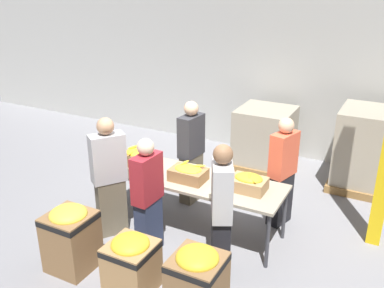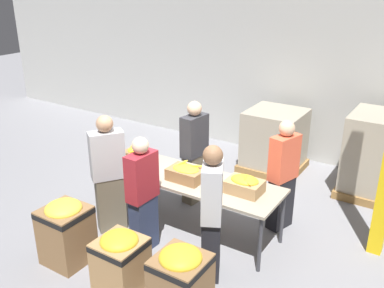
{
  "view_description": "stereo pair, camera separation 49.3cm",
  "coord_description": "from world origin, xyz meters",
  "px_view_note": "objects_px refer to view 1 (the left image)",
  "views": [
    {
      "loc": [
        2.5,
        -4.73,
        3.43
      ],
      "look_at": [
        -0.11,
        0.24,
        1.2
      ],
      "focal_mm": 40.0,
      "sensor_mm": 36.0,
      "label": 1
    },
    {
      "loc": [
        2.93,
        -4.48,
        3.43
      ],
      "look_at": [
        -0.11,
        0.24,
        1.2
      ],
      "focal_mm": 40.0,
      "sensor_mm": 36.0,
      "label": 2
    }
  ],
  "objects_px": {
    "volunteer_2": "(221,213)",
    "donation_bin_2": "(197,281)",
    "volunteer_3": "(148,198)",
    "banana_box_2": "(248,182)",
    "banana_box_1": "(188,173)",
    "pallet_stack_0": "(369,150)",
    "donation_bin_0": "(71,236)",
    "volunteer_4": "(282,173)",
    "volunteer_1": "(109,178)",
    "banana_box_0": "(137,157)",
    "volunteer_0": "(191,153)",
    "sorting_table": "(191,181)",
    "donation_bin_1": "(131,262)",
    "pallet_stack_1": "(265,139)"
  },
  "relations": [
    {
      "from": "banana_box_1",
      "to": "volunteer_4",
      "type": "relative_size",
      "value": 0.3
    },
    {
      "from": "donation_bin_0",
      "to": "pallet_stack_0",
      "type": "distance_m",
      "value": 4.99
    },
    {
      "from": "volunteer_3",
      "to": "pallet_stack_0",
      "type": "xyz_separation_m",
      "value": [
        2.28,
        3.29,
        -0.11
      ]
    },
    {
      "from": "volunteer_2",
      "to": "donation_bin_2",
      "type": "bearing_deg",
      "value": 158.23
    },
    {
      "from": "donation_bin_1",
      "to": "banana_box_1",
      "type": "bearing_deg",
      "value": 90.19
    },
    {
      "from": "banana_box_2",
      "to": "volunteer_1",
      "type": "bearing_deg",
      "value": -160.47
    },
    {
      "from": "banana_box_2",
      "to": "donation_bin_2",
      "type": "relative_size",
      "value": 0.56
    },
    {
      "from": "donation_bin_2",
      "to": "donation_bin_0",
      "type": "bearing_deg",
      "value": 180.0
    },
    {
      "from": "banana_box_2",
      "to": "volunteer_2",
      "type": "distance_m",
      "value": 0.75
    },
    {
      "from": "volunteer_0",
      "to": "donation_bin_0",
      "type": "height_order",
      "value": "volunteer_0"
    },
    {
      "from": "banana_box_1",
      "to": "pallet_stack_0",
      "type": "distance_m",
      "value": 3.34
    },
    {
      "from": "banana_box_0",
      "to": "volunteer_3",
      "type": "bearing_deg",
      "value": -47.82
    },
    {
      "from": "volunteer_0",
      "to": "donation_bin_1",
      "type": "xyz_separation_m",
      "value": [
        0.39,
        -2.21,
        -0.45
      ]
    },
    {
      "from": "volunteer_0",
      "to": "volunteer_1",
      "type": "xyz_separation_m",
      "value": [
        -0.55,
        -1.35,
        0.02
      ]
    },
    {
      "from": "volunteer_1",
      "to": "pallet_stack_0",
      "type": "distance_m",
      "value": 4.35
    },
    {
      "from": "banana_box_2",
      "to": "pallet_stack_0",
      "type": "height_order",
      "value": "pallet_stack_0"
    },
    {
      "from": "banana_box_2",
      "to": "volunteer_1",
      "type": "height_order",
      "value": "volunteer_1"
    },
    {
      "from": "donation_bin_1",
      "to": "volunteer_1",
      "type": "bearing_deg",
      "value": 137.54
    },
    {
      "from": "volunteer_1",
      "to": "sorting_table",
      "type": "bearing_deg",
      "value": -21.55
    },
    {
      "from": "banana_box_0",
      "to": "banana_box_1",
      "type": "relative_size",
      "value": 0.84
    },
    {
      "from": "volunteer_4",
      "to": "volunteer_1",
      "type": "bearing_deg",
      "value": -39.91
    },
    {
      "from": "volunteer_1",
      "to": "donation_bin_0",
      "type": "relative_size",
      "value": 2.01
    },
    {
      "from": "volunteer_0",
      "to": "pallet_stack_0",
      "type": "relative_size",
      "value": 1.21
    },
    {
      "from": "banana_box_2",
      "to": "donation_bin_0",
      "type": "bearing_deg",
      "value": -139.08
    },
    {
      "from": "volunteer_1",
      "to": "volunteer_3",
      "type": "bearing_deg",
      "value": -65.39
    },
    {
      "from": "banana_box_2",
      "to": "volunteer_3",
      "type": "xyz_separation_m",
      "value": [
        -1.07,
        -0.76,
        -0.13
      ]
    },
    {
      "from": "volunteer_0",
      "to": "volunteer_1",
      "type": "bearing_deg",
      "value": -15.05
    },
    {
      "from": "sorting_table",
      "to": "volunteer_1",
      "type": "distance_m",
      "value": 1.12
    },
    {
      "from": "sorting_table",
      "to": "banana_box_0",
      "type": "height_order",
      "value": "banana_box_0"
    },
    {
      "from": "banana_box_2",
      "to": "volunteer_1",
      "type": "distance_m",
      "value": 1.88
    },
    {
      "from": "volunteer_0",
      "to": "pallet_stack_0",
      "type": "height_order",
      "value": "volunteer_0"
    },
    {
      "from": "banana_box_2",
      "to": "pallet_stack_1",
      "type": "bearing_deg",
      "value": 103.62
    },
    {
      "from": "banana_box_1",
      "to": "donation_bin_2",
      "type": "height_order",
      "value": "banana_box_1"
    },
    {
      "from": "volunteer_2",
      "to": "donation_bin_0",
      "type": "bearing_deg",
      "value": 87.19
    },
    {
      "from": "volunteer_1",
      "to": "donation_bin_1",
      "type": "relative_size",
      "value": 2.4
    },
    {
      "from": "volunteer_4",
      "to": "pallet_stack_0",
      "type": "distance_m",
      "value": 2.05
    },
    {
      "from": "sorting_table",
      "to": "volunteer_0",
      "type": "relative_size",
      "value": 1.58
    },
    {
      "from": "pallet_stack_1",
      "to": "banana_box_1",
      "type": "bearing_deg",
      "value": -94.69
    },
    {
      "from": "volunteer_4",
      "to": "donation_bin_0",
      "type": "xyz_separation_m",
      "value": [
        -1.97,
        -2.22,
        -0.36
      ]
    },
    {
      "from": "banana_box_1",
      "to": "donation_bin_1",
      "type": "bearing_deg",
      "value": -89.81
    },
    {
      "from": "volunteer_3",
      "to": "donation_bin_2",
      "type": "relative_size",
      "value": 1.94
    },
    {
      "from": "sorting_table",
      "to": "banana_box_1",
      "type": "relative_size",
      "value": 5.43
    },
    {
      "from": "donation_bin_1",
      "to": "volunteer_3",
      "type": "bearing_deg",
      "value": 108.12
    },
    {
      "from": "volunteer_4",
      "to": "pallet_stack_0",
      "type": "relative_size",
      "value": 1.18
    },
    {
      "from": "donation_bin_1",
      "to": "pallet_stack_1",
      "type": "xyz_separation_m",
      "value": [
        0.21,
        4.03,
        0.18
      ]
    },
    {
      "from": "volunteer_2",
      "to": "pallet_stack_0",
      "type": "xyz_separation_m",
      "value": [
        1.26,
        3.27,
        -0.16
      ]
    },
    {
      "from": "banana_box_1",
      "to": "volunteer_1",
      "type": "xyz_separation_m",
      "value": [
        -0.94,
        -0.52,
        -0.06
      ]
    },
    {
      "from": "sorting_table",
      "to": "pallet_stack_0",
      "type": "xyz_separation_m",
      "value": [
        2.05,
        2.55,
        -0.08
      ]
    },
    {
      "from": "banana_box_0",
      "to": "donation_bin_0",
      "type": "distance_m",
      "value": 1.56
    },
    {
      "from": "volunteer_2",
      "to": "volunteer_3",
      "type": "height_order",
      "value": "volunteer_2"
    }
  ]
}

